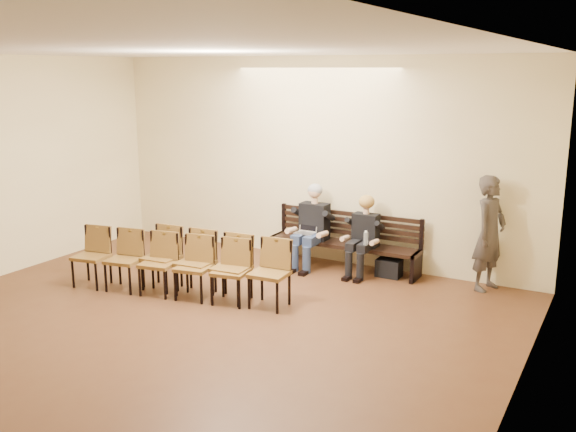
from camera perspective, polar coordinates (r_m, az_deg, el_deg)
name	(u,v)px	position (r m, az deg, el deg)	size (l,w,h in m)	color
ground	(115,369)	(7.62, -15.09, -13.03)	(10.00, 10.00, 0.00)	#54321C
room_walls	(151,136)	(7.49, -12.06, 6.96)	(8.02, 10.01, 3.51)	#FAEAB3
bench	(343,255)	(10.82, 4.95, -3.51)	(2.60, 0.90, 0.45)	black
seated_man	(312,226)	(10.81, 2.13, -0.85)	(0.59, 0.81, 1.41)	black
seated_woman	(363,239)	(10.46, 6.70, -2.02)	(0.51, 0.71, 1.19)	black
laptop	(305,235)	(10.72, 1.50, -1.72)	(0.32, 0.25, 0.24)	silver
water_bottle	(366,246)	(10.17, 6.91, -2.63)	(0.07, 0.07, 0.24)	silver
bag	(389,268)	(10.51, 8.97, -4.59)	(0.39, 0.27, 0.29)	black
passerby	(490,225)	(10.04, 17.54, -0.75)	(0.74, 0.48, 2.02)	#3B3530
chair_row_front	(213,266)	(9.43, -6.68, -4.41)	(2.34, 0.52, 0.96)	brown
chair_row_back	(158,264)	(9.70, -11.48, -4.22)	(2.82, 0.50, 0.92)	brown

